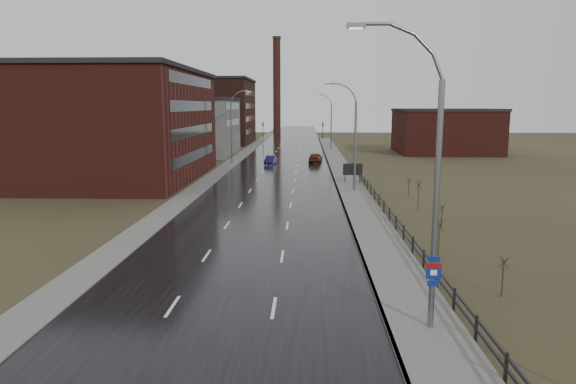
# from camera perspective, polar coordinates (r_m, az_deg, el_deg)

# --- Properties ---
(ground) EXTENTS (320.00, 320.00, 0.00)m
(ground) POSITION_cam_1_polar(r_m,az_deg,el_deg) (20.33, -9.12, -16.92)
(ground) COLOR #2D2819
(ground) RESTS_ON ground
(road) EXTENTS (14.00, 300.00, 0.06)m
(road) POSITION_cam_1_polar(r_m,az_deg,el_deg) (78.44, -0.65, 2.97)
(road) COLOR black
(road) RESTS_ON ground
(sidewalk_right) EXTENTS (3.20, 180.00, 0.18)m
(sidewalk_right) POSITION_cam_1_polar(r_m,az_deg,el_deg) (53.80, 7.25, -0.08)
(sidewalk_right) COLOR #595651
(sidewalk_right) RESTS_ON ground
(curb_right) EXTENTS (0.16, 180.00, 0.18)m
(curb_right) POSITION_cam_1_polar(r_m,az_deg,el_deg) (53.69, 5.63, -0.07)
(curb_right) COLOR slate
(curb_right) RESTS_ON ground
(sidewalk_left) EXTENTS (2.40, 260.00, 0.12)m
(sidewalk_left) POSITION_cam_1_polar(r_m,az_deg,el_deg) (79.25, -6.59, 3.00)
(sidewalk_left) COLOR #595651
(sidewalk_left) RESTS_ON ground
(warehouse_near) EXTENTS (22.44, 28.56, 13.50)m
(warehouse_near) POSITION_cam_1_polar(r_m,az_deg,el_deg) (67.56, -19.53, 7.09)
(warehouse_near) COLOR #471914
(warehouse_near) RESTS_ON ground
(warehouse_mid) EXTENTS (16.32, 20.40, 10.50)m
(warehouse_mid) POSITION_cam_1_polar(r_m,az_deg,el_deg) (98.34, -10.76, 7.20)
(warehouse_mid) COLOR slate
(warehouse_mid) RESTS_ON ground
(warehouse_far) EXTENTS (26.52, 24.48, 15.50)m
(warehouse_far) POSITION_cam_1_polar(r_m,az_deg,el_deg) (128.65, -10.02, 8.85)
(warehouse_far) COLOR #331611
(warehouse_far) RESTS_ON ground
(building_right) EXTENTS (18.36, 16.32, 8.50)m
(building_right) POSITION_cam_1_polar(r_m,az_deg,el_deg) (103.41, 17.09, 6.50)
(building_right) COLOR #471914
(building_right) RESTS_ON ground
(smokestack) EXTENTS (2.70, 2.70, 30.70)m
(smokestack) POSITION_cam_1_polar(r_m,az_deg,el_deg) (168.24, -1.25, 11.76)
(smokestack) COLOR #331611
(smokestack) RESTS_ON ground
(streetlight_main) EXTENTS (3.91, 0.29, 12.11)m
(streetlight_main) POSITION_cam_1_polar(r_m,az_deg,el_deg) (20.60, 15.36, 0.94)
(streetlight_main) COLOR slate
(streetlight_main) RESTS_ON ground
(streetlight_right_mid) EXTENTS (3.36, 0.28, 11.35)m
(streetlight_right_mid) POSITION_cam_1_polar(r_m,az_deg,el_deg) (54.14, 7.18, 6.11)
(streetlight_right_mid) COLOR slate
(streetlight_right_mid) RESTS_ON ground
(streetlight_left) EXTENTS (3.36, 0.28, 11.35)m
(streetlight_left) POSITION_cam_1_polar(r_m,az_deg,el_deg) (80.71, -6.10, 7.24)
(streetlight_left) COLOR slate
(streetlight_left) RESTS_ON ground
(streetlight_right_far) EXTENTS (3.36, 0.28, 11.35)m
(streetlight_right_far) POSITION_cam_1_polar(r_m,az_deg,el_deg) (107.98, 4.66, 7.84)
(streetlight_right_far) COLOR slate
(streetlight_right_far) RESTS_ON ground
(guardrail) EXTENTS (0.10, 53.05, 1.10)m
(guardrail) POSITION_cam_1_polar(r_m,az_deg,el_deg) (37.66, 12.10, -3.41)
(guardrail) COLOR black
(guardrail) RESTS_ON ground
(shrub_b) EXTENTS (0.48, 0.50, 2.00)m
(shrub_b) POSITION_cam_1_polar(r_m,az_deg,el_deg) (26.77, 22.77, -8.52)
(shrub_b) COLOR #382D23
(shrub_b) RESTS_ON ground
(shrub_c) EXTENTS (0.57, 0.60, 2.42)m
(shrub_c) POSITION_cam_1_polar(r_m,az_deg,el_deg) (31.94, 16.44, -4.86)
(shrub_c) COLOR #382D23
(shrub_c) RESTS_ON ground
(shrub_d) EXTENTS (0.44, 0.46, 1.82)m
(shrub_d) POSITION_cam_1_polar(r_m,az_deg,el_deg) (39.83, 16.72, -2.53)
(shrub_d) COLOR #382D23
(shrub_d) RESTS_ON ground
(shrub_e) EXTENTS (0.64, 0.68, 2.73)m
(shrub_e) POSITION_cam_1_polar(r_m,az_deg,el_deg) (45.46, 14.28, -0.33)
(shrub_e) COLOR #382D23
(shrub_e) RESTS_ON ground
(shrub_f) EXTENTS (0.45, 0.47, 1.87)m
(shrub_f) POSITION_cam_1_polar(r_m,az_deg,el_deg) (52.82, 13.26, 0.55)
(shrub_f) COLOR #382D23
(shrub_f) RESTS_ON ground
(billboard) EXTENTS (2.25, 0.17, 2.42)m
(billboard) POSITION_cam_1_polar(r_m,az_deg,el_deg) (60.15, 7.20, 2.45)
(billboard) COLOR black
(billboard) RESTS_ON ground
(traffic_light_left) EXTENTS (0.58, 2.73, 5.30)m
(traffic_light_left) POSITION_cam_1_polar(r_m,az_deg,el_deg) (138.40, -2.80, 7.72)
(traffic_light_left) COLOR black
(traffic_light_left) RESTS_ON ground
(traffic_light_right) EXTENTS (0.58, 2.73, 5.30)m
(traffic_light_right) POSITION_cam_1_polar(r_m,az_deg,el_deg) (137.97, 3.90, 7.70)
(traffic_light_right) COLOR black
(traffic_light_right) RESTS_ON ground
(car_near) EXTENTS (1.81, 4.13, 1.32)m
(car_near) POSITION_cam_1_polar(r_m,az_deg,el_deg) (79.80, -1.95, 3.54)
(car_near) COLOR #110D44
(car_near) RESTS_ON ground
(car_far) EXTENTS (2.42, 4.85, 1.59)m
(car_far) POSITION_cam_1_polar(r_m,az_deg,el_deg) (82.45, 3.05, 3.82)
(car_far) COLOR #4B1D0C
(car_far) RESTS_ON ground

